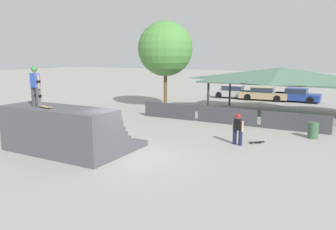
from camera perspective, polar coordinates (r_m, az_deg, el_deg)
ground_plane at (r=14.30m, az=-7.14°, el=-7.34°), size 160.00×160.00×0.00m
quarter_pipe_ramp at (r=15.57m, az=-17.44°, el=-2.85°), size 5.54×3.91×2.08m
skater_on_deck at (r=15.59m, az=-22.12°, el=5.11°), size 0.77×0.32×1.79m
skateboard_on_deck at (r=15.10m, az=-20.57°, el=1.36°), size 0.88×0.42×0.09m
bystander_walking at (r=16.25m, az=12.08°, el=-2.01°), size 0.61×0.32×1.55m
skateboard_on_ground at (r=16.96m, az=15.16°, el=-4.58°), size 0.73×0.68×0.09m
barrier_fence at (r=21.14m, az=10.13°, el=-0.15°), size 12.14×0.12×1.05m
pavilion_shelter at (r=25.17m, az=19.03°, el=6.59°), size 10.73×5.96×3.46m
tree_far_back at (r=26.66m, az=-0.47°, el=11.46°), size 4.38×4.38×7.03m
trash_bin at (r=18.89m, az=23.95°, el=-2.46°), size 0.52×0.52×0.85m
parked_car_silver at (r=34.22m, az=11.35°, el=3.94°), size 4.47×1.95×1.27m
parked_car_tan at (r=33.13m, az=16.23°, el=3.53°), size 4.57×1.93×1.27m
parked_car_blue at (r=33.06m, az=21.58°, el=3.19°), size 4.07×1.87×1.27m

